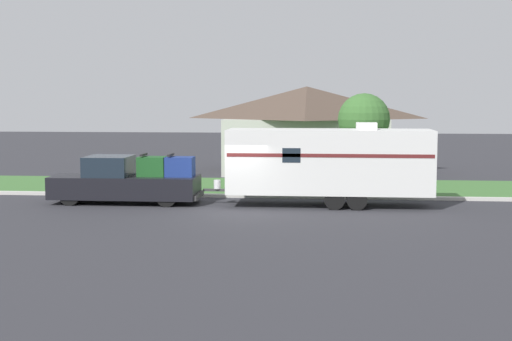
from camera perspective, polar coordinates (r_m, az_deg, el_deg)
The scene contains 8 objects.
ground_plane at distance 27.30m, azimuth -1.83°, elevation -3.28°, with size 120.00×120.00×0.00m, color #2D2D33.
curb_strip at distance 30.97m, azimuth -0.96°, elevation -2.05°, with size 80.00×0.30×0.14m.
lawn_strip at distance 34.58m, azimuth -0.30°, elevation -1.31°, with size 80.00×7.00×0.03m.
house_across_street at distance 41.47m, azimuth 4.07°, elevation 3.42°, with size 9.83×6.97×4.96m.
pickup_truck at distance 29.75m, azimuth -10.31°, elevation -0.87°, with size 6.12×2.07×2.05m.
travel_trailer at distance 28.57m, azimuth 5.88°, elevation 0.72°, with size 9.14×2.30×3.35m.
mailbox at distance 33.25m, azimuth -12.29°, elevation 0.08°, with size 0.48×0.20×1.38m.
tree_in_yard at distance 34.57m, azimuth 8.63°, elevation 4.05°, with size 2.49×2.49×4.54m.
Camera 1 is at (3.36, -26.74, 4.35)m, focal length 50.00 mm.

